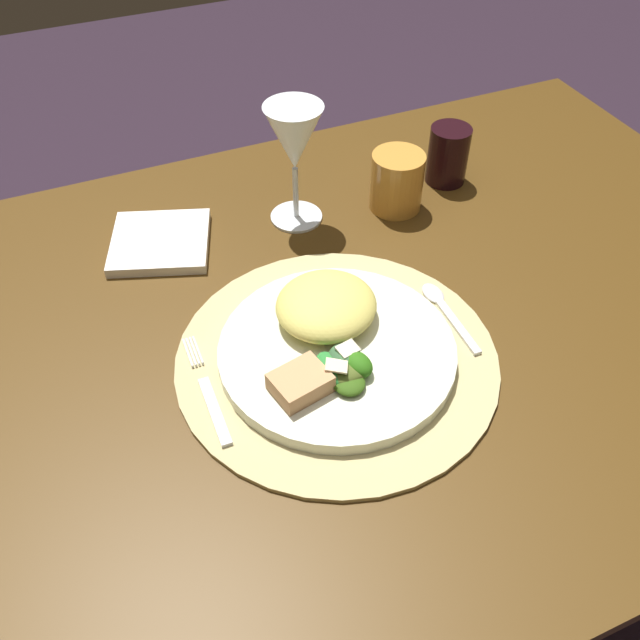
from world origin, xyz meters
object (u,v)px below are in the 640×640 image
object	(u,v)px
dinner_plate	(337,351)
dark_tumbler	(448,155)
dining_table	(309,408)
napkin	(160,242)
spoon	(442,306)
amber_tumbler	(397,182)
wine_glass	(294,142)
fork	(208,394)

from	to	relation	value
dinner_plate	dark_tumbler	world-z (taller)	dark_tumbler
dining_table	napkin	xyz separation A→B (m)	(-0.13, 0.23, 0.16)
spoon	amber_tumbler	world-z (taller)	amber_tumbler
dinner_plate	napkin	distance (m)	0.32
dining_table	spoon	size ratio (longest dim) A/B	10.65
wine_glass	amber_tumbler	distance (m)	0.17
dining_table	amber_tumbler	xyz separation A→B (m)	(0.22, 0.19, 0.20)
dining_table	spoon	distance (m)	0.24
dining_table	dinner_plate	world-z (taller)	dinner_plate
dining_table	amber_tumbler	size ratio (longest dim) A/B	16.30
napkin	amber_tumbler	bearing A→B (deg)	-7.26
fork	wine_glass	world-z (taller)	wine_glass
napkin	wine_glass	xyz separation A→B (m)	(0.20, -0.01, 0.12)
fork	dark_tumbler	bearing A→B (deg)	30.66
dinner_plate	spoon	bearing A→B (deg)	8.55
dining_table	dark_tumbler	size ratio (longest dim) A/B	15.77
napkin	amber_tumbler	world-z (taller)	amber_tumbler
dinner_plate	amber_tumbler	bearing A→B (deg)	50.27
amber_tumbler	napkin	bearing A→B (deg)	172.74
dining_table	amber_tumbler	distance (m)	0.35
spoon	amber_tumbler	xyz separation A→B (m)	(0.05, 0.22, 0.03)
dining_table	dark_tumbler	world-z (taller)	dark_tumbler
spoon	napkin	bearing A→B (deg)	137.84
wine_glass	fork	bearing A→B (deg)	-128.01
dinner_plate	amber_tumbler	distance (m)	0.32
spoon	amber_tumbler	size ratio (longest dim) A/B	1.53
fork	dark_tumbler	distance (m)	0.54
napkin	amber_tumbler	distance (m)	0.35
dinner_plate	fork	distance (m)	0.15
wine_glass	dark_tumbler	xyz separation A→B (m)	(0.25, 0.00, -0.08)
fork	napkin	bearing A→B (deg)	86.83
amber_tumbler	dinner_plate	bearing A→B (deg)	-129.73
dining_table	spoon	bearing A→B (deg)	-11.99
fork	amber_tumbler	size ratio (longest dim) A/B	1.91
dark_tumbler	fork	bearing A→B (deg)	-149.34
dinner_plate	spoon	size ratio (longest dim) A/B	2.10
spoon	dark_tumbler	bearing A→B (deg)	58.96
napkin	dining_table	bearing A→B (deg)	-61.40
napkin	dark_tumbler	distance (m)	0.45
dining_table	wine_glass	bearing A→B (deg)	71.64
spoon	dark_tumbler	size ratio (longest dim) A/B	1.48
napkin	amber_tumbler	size ratio (longest dim) A/B	1.54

